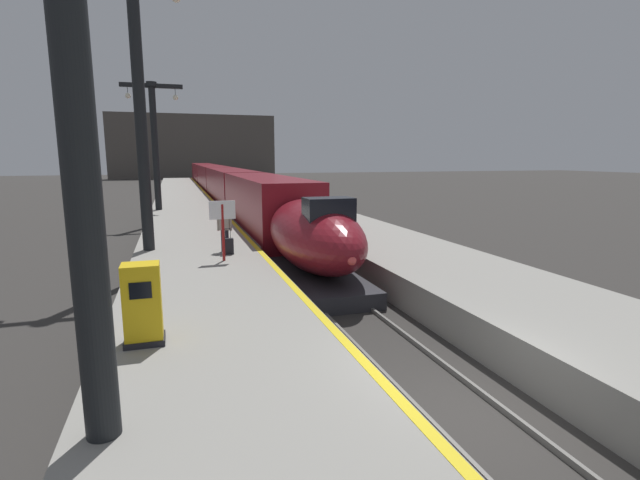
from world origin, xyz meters
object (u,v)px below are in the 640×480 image
Objects in this scene: station_column_mid at (139,88)px; station_column_far at (154,134)px; rolling_suitcase at (228,246)px; departure_info_board at (223,218)px; ticket_machine_yellow at (143,307)px; passenger_near_edge at (224,226)px; highspeed_train_main at (222,183)px.

station_column_mid is 14.96m from station_column_far.
station_column_far is at bearing 90.00° from station_column_mid.
rolling_suitcase is 1.64m from departure_info_board.
departure_info_board is at bearing -104.08° from rolling_suitcase.
ticket_machine_yellow reaches higher than rolling_suitcase.
station_column_mid is 6.76m from rolling_suitcase.
station_column_mid reaches higher than departure_info_board.
passenger_near_edge is 0.80× the size of departure_info_board.
passenger_near_edge reaches higher than ticket_machine_yellow.
rolling_suitcase is at bearing 72.64° from ticket_machine_yellow.
station_column_far is at bearing 99.96° from passenger_near_edge.
rolling_suitcase is at bearing 75.92° from departure_info_board.
station_column_far is 8.71× the size of rolling_suitcase.
ticket_machine_yellow is at bearing -107.85° from departure_info_board.
station_column_mid is 6.02m from passenger_near_edge.
highspeed_train_main is at bearing 84.47° from passenger_near_edge.
station_column_far reaches higher than rolling_suitcase.
station_column_far is 18.35m from departure_info_board.
station_column_far reaches higher than highspeed_train_main.
departure_info_board reaches higher than passenger_near_edge.
station_column_far is at bearing 98.38° from departure_info_board.
departure_info_board is (-3.28, -33.27, 0.59)m from highspeed_train_main.
station_column_far is at bearing -110.86° from highspeed_train_main.
highspeed_train_main is at bearing 82.16° from ticket_machine_yellow.
station_column_mid is at bearing 132.57° from departure_info_board.
rolling_suitcase is at bearing -84.54° from passenger_near_edge.
station_column_far is 25.23m from ticket_machine_yellow.
station_column_mid is at bearing 92.02° from ticket_machine_yellow.
ticket_machine_yellow is 7.45m from departure_info_board.
highspeed_train_main is at bearing 79.02° from station_column_mid.
highspeed_train_main is 47.68× the size of ticket_machine_yellow.
station_column_far is 5.35× the size of ticket_machine_yellow.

